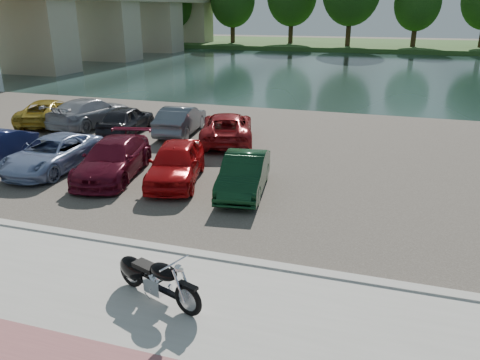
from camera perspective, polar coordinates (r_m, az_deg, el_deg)
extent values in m
plane|color=#595447|center=(9.81, -5.49, -15.56)|extent=(200.00, 200.00, 0.00)
cube|color=#A8A69E|center=(9.06, -8.07, -18.75)|extent=(60.00, 6.00, 0.10)
cube|color=#A8A69E|center=(11.34, -1.56, -9.68)|extent=(60.00, 0.30, 0.14)
cube|color=#403A33|center=(19.43, 7.09, 2.98)|extent=(60.00, 18.00, 0.04)
cube|color=#182C29|center=(47.74, 13.78, 12.75)|extent=(120.00, 40.00, 0.00)
cube|color=#294C1B|center=(79.54, 15.66, 15.57)|extent=(120.00, 24.00, 0.60)
cube|color=tan|center=(48.69, -23.46, 16.12)|extent=(6.00, 4.00, 7.20)
cube|color=tan|center=(58.39, -15.64, 17.41)|extent=(6.00, 4.00, 7.20)
cube|color=tan|center=(68.82, -10.06, 18.14)|extent=(6.00, 4.00, 7.20)
cube|color=tan|center=(79.70, -5.95, 18.56)|extent=(6.00, 4.00, 7.20)
cylinder|color=#342313|center=(79.25, -7.74, 17.94)|extent=(0.70, 0.70, 4.50)
ellipsoid|color=#173B10|center=(79.20, -7.87, 20.54)|extent=(6.30, 6.30, 7.56)
cylinder|color=#342313|center=(77.24, -0.90, 18.22)|extent=(0.70, 0.70, 4.95)
cylinder|color=#342313|center=(76.26, 6.23, 18.26)|extent=(0.70, 0.70, 5.40)
cylinder|color=#342313|center=(72.19, 13.13, 17.96)|extent=(0.70, 0.70, 5.85)
cylinder|color=#342313|center=(73.40, 20.49, 16.75)|extent=(0.70, 0.70, 4.50)
ellipsoid|color=#173B10|center=(73.34, 20.85, 19.54)|extent=(6.30, 6.30, 7.56)
torus|color=black|center=(9.35, -6.34, -14.29)|extent=(0.68, 0.34, 0.68)
torus|color=black|center=(10.40, -13.09, -10.89)|extent=(0.68, 0.34, 0.68)
cylinder|color=#B2B2B7|center=(9.35, -6.34, -14.29)|extent=(0.45, 0.21, 0.46)
cylinder|color=#B2B2B7|center=(10.40, -13.09, -10.89)|extent=(0.45, 0.21, 0.46)
cylinder|color=silver|center=(9.21, -7.50, -12.68)|extent=(0.32, 0.16, 0.63)
cylinder|color=silver|center=(9.33, -6.62, -12.17)|extent=(0.32, 0.16, 0.63)
cylinder|color=silver|center=(9.19, -8.02, -9.99)|extent=(0.29, 0.72, 0.04)
sphere|color=silver|center=(9.16, -7.55, -10.62)|extent=(0.20, 0.20, 0.16)
sphere|color=silver|center=(9.12, -7.23, -10.76)|extent=(0.14, 0.14, 0.11)
cube|color=black|center=(9.18, -6.41, -12.70)|extent=(0.47, 0.28, 0.06)
cube|color=black|center=(9.89, -9.89, -12.81)|extent=(1.16, 0.50, 0.08)
cube|color=silver|center=(9.88, -10.12, -12.37)|extent=(0.53, 0.45, 0.34)
cylinder|color=silver|center=(9.71, -9.78, -11.58)|extent=(0.29, 0.25, 0.27)
cylinder|color=silver|center=(9.84, -10.60, -11.18)|extent=(0.29, 0.25, 0.27)
ellipsoid|color=black|center=(9.54, -9.30, -10.98)|extent=(0.76, 0.57, 0.32)
cube|color=black|center=(9.92, -11.44, -10.24)|extent=(0.61, 0.45, 0.10)
ellipsoid|color=black|center=(10.31, -12.96, -10.41)|extent=(0.80, 0.56, 0.50)
cube|color=black|center=(10.37, -13.11, -10.65)|extent=(0.44, 0.31, 0.30)
cylinder|color=silver|center=(10.23, -10.58, -12.03)|extent=(1.07, 0.46, 0.09)
cylinder|color=silver|center=(10.19, -10.61, -11.65)|extent=(1.07, 0.46, 0.09)
cylinder|color=#B2B2B7|center=(9.97, -11.22, -13.65)|extent=(0.07, 0.14, 0.22)
imported|color=#7E8FB8|center=(18.71, -21.85, 3.00)|extent=(2.06, 4.43, 1.23)
imported|color=#540C1D|center=(17.24, -15.20, 2.52)|extent=(2.66, 4.76, 1.30)
imported|color=#AA0B0D|center=(16.25, -7.83, 2.13)|extent=(2.56, 4.34, 1.38)
imported|color=black|center=(15.21, 0.49, 0.78)|extent=(1.83, 3.93, 1.25)
imported|color=#AC8E27|center=(26.44, -22.19, 7.73)|extent=(3.35, 5.02, 1.28)
imported|color=#999AA1|center=(25.22, -17.75, 7.89)|extent=(2.65, 5.16, 1.43)
imported|color=black|center=(23.31, -13.68, 7.20)|extent=(1.93, 4.03, 1.33)
imported|color=slate|center=(22.68, -7.24, 7.28)|extent=(1.84, 4.22, 1.35)
imported|color=maroon|center=(21.09, -1.61, 6.43)|extent=(3.51, 5.21, 1.33)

